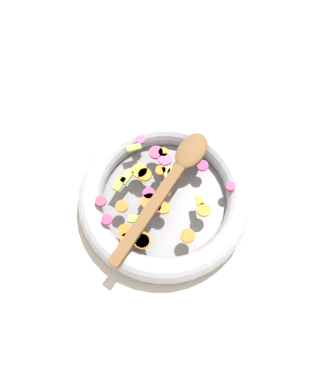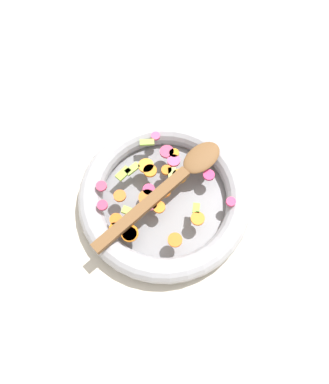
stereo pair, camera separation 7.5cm
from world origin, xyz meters
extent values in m
plane|color=beige|center=(0.00, 0.00, 0.00)|extent=(4.00, 4.00, 0.00)
cylinder|color=slate|center=(0.00, 0.00, 0.01)|extent=(0.31, 0.31, 0.01)
torus|color=#9E9EA5|center=(0.00, 0.00, 0.03)|extent=(0.36, 0.36, 0.05)
cylinder|color=orange|center=(-0.08, 0.06, 0.05)|extent=(0.04, 0.04, 0.01)
cylinder|color=orange|center=(0.03, -0.04, 0.05)|extent=(0.03, 0.03, 0.01)
cylinder|color=orange|center=(0.02, 0.12, 0.05)|extent=(0.03, 0.03, 0.01)
cylinder|color=#D76011|center=(0.00, 0.00, 0.05)|extent=(0.03, 0.03, 0.01)
cylinder|color=orange|center=(0.06, 0.07, 0.05)|extent=(0.03, 0.03, 0.01)
cylinder|color=orange|center=(0.02, 0.03, 0.05)|extent=(0.05, 0.05, 0.01)
cylinder|color=orange|center=(0.07, -0.02, 0.05)|extent=(0.04, 0.04, 0.01)
cylinder|color=orange|center=(-0.01, 0.11, 0.05)|extent=(0.04, 0.04, 0.01)
cylinder|color=orange|center=(0.03, 0.11, 0.05)|extent=(0.03, 0.03, 0.01)
cylinder|color=orange|center=(0.04, -0.08, 0.05)|extent=(0.02, 0.02, 0.01)
cylinder|color=orange|center=(-0.01, 0.03, 0.05)|extent=(0.03, 0.03, 0.01)
cylinder|color=orange|center=(-0.09, 0.00, 0.05)|extent=(0.04, 0.04, 0.01)
cylinder|color=orange|center=(0.00, -0.05, 0.05)|extent=(0.04, 0.04, 0.01)
cylinder|color=orange|center=(0.05, -0.01, 0.05)|extent=(0.04, 0.04, 0.01)
cube|color=#B4C560|center=(0.01, -0.04, 0.05)|extent=(0.03, 0.03, 0.01)
cube|color=#96BA46|center=(0.08, 0.01, 0.05)|extent=(0.02, 0.03, 0.01)
cube|color=#94BB48|center=(0.03, 0.08, 0.05)|extent=(0.03, 0.02, 0.01)
cube|color=#91B63F|center=(0.09, 0.03, 0.05)|extent=(0.02, 0.03, 0.01)
cube|color=#95B849|center=(0.10, -0.06, 0.05)|extent=(0.03, 0.03, 0.01)
cube|color=#86C335|center=(-0.07, -0.01, 0.05)|extent=(0.02, 0.02, 0.01)
cylinder|color=#DE4D81|center=(0.03, -0.06, 0.05)|extent=(0.03, 0.03, 0.01)
cylinder|color=#D24067|center=(-0.01, 0.11, 0.05)|extent=(0.04, 0.04, 0.01)
cylinder|color=#DC2D5C|center=(-0.11, -0.07, 0.05)|extent=(0.03, 0.03, 0.01)
cylinder|color=#CC3664|center=(0.03, 0.02, 0.05)|extent=(0.03, 0.03, 0.01)
cylinder|color=pink|center=(0.00, -0.03, 0.05)|extent=(0.03, 0.03, 0.01)
cylinder|color=#CC3C5D|center=(0.10, 0.08, 0.05)|extent=(0.03, 0.03, 0.01)
cylinder|color=#CA385D|center=(0.07, 0.10, 0.05)|extent=(0.03, 0.03, 0.01)
cylinder|color=#DE4A7B|center=(0.10, -0.08, 0.05)|extent=(0.03, 0.03, 0.01)
cylinder|color=#D75986|center=(0.00, 0.04, 0.05)|extent=(0.03, 0.03, 0.01)
cylinder|color=#C92C63|center=(-0.04, -0.09, 0.05)|extent=(0.03, 0.03, 0.01)
cylinder|color=#CB3C61|center=(0.06, -0.07, 0.05)|extent=(0.03, 0.03, 0.01)
cube|color=brown|center=(0.01, 0.06, 0.06)|extent=(0.04, 0.24, 0.01)
ellipsoid|color=brown|center=(-0.01, -0.10, 0.06)|extent=(0.06, 0.09, 0.01)
camera|label=1|loc=(-0.14, 0.26, 0.74)|focal=35.00mm
camera|label=2|loc=(-0.20, 0.22, 0.74)|focal=35.00mm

